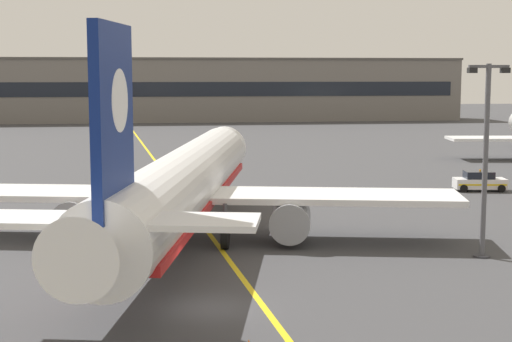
{
  "coord_description": "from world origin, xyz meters",
  "views": [
    {
      "loc": [
        -2.3,
        -31.54,
        9.83
      ],
      "look_at": [
        3.81,
        13.63,
        4.02
      ],
      "focal_mm": 54.54,
      "sensor_mm": 36.0,
      "label": 1
    }
  ],
  "objects_px": {
    "service_car_nearest": "(480,182)",
    "apron_lamp_post": "(485,156)",
    "safety_cone_by_nose_gear": "(192,193)",
    "airliner_foreground": "(184,184)"
  },
  "relations": [
    {
      "from": "safety_cone_by_nose_gear",
      "to": "apron_lamp_post",
      "type": "bearing_deg",
      "value": -57.64
    },
    {
      "from": "airliner_foreground",
      "to": "safety_cone_by_nose_gear",
      "type": "bearing_deg",
      "value": 85.37
    },
    {
      "from": "service_car_nearest",
      "to": "apron_lamp_post",
      "type": "bearing_deg",
      "value": -113.34
    },
    {
      "from": "service_car_nearest",
      "to": "safety_cone_by_nose_gear",
      "type": "relative_size",
      "value": 8.02
    },
    {
      "from": "airliner_foreground",
      "to": "service_car_nearest",
      "type": "bearing_deg",
      "value": 32.8
    },
    {
      "from": "safety_cone_by_nose_gear",
      "to": "airliner_foreground",
      "type": "bearing_deg",
      "value": -94.63
    },
    {
      "from": "airliner_foreground",
      "to": "apron_lamp_post",
      "type": "distance_m",
      "value": 16.88
    },
    {
      "from": "airliner_foreground",
      "to": "apron_lamp_post",
      "type": "height_order",
      "value": "airliner_foreground"
    },
    {
      "from": "airliner_foreground",
      "to": "apron_lamp_post",
      "type": "bearing_deg",
      "value": -21.24
    },
    {
      "from": "apron_lamp_post",
      "to": "safety_cone_by_nose_gear",
      "type": "relative_size",
      "value": 18.68
    }
  ]
}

